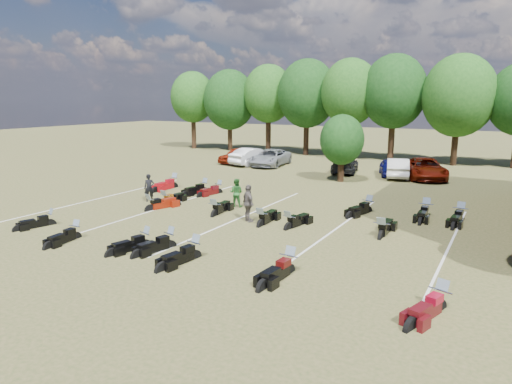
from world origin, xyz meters
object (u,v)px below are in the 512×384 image
Objects in this scene: car_0 at (238,155)px; motorcycle_7 at (150,211)px; person_grey at (248,203)px; car_4 at (390,167)px; person_black at (149,188)px; motorcycle_3 at (170,248)px; motorcycle_14 at (219,193)px; motorcycle_0 at (50,225)px; person_green at (236,193)px.

motorcycle_7 is at bearing -62.66° from car_0.
car_0 is at bearing -20.88° from person_grey.
person_black is at bearing -140.90° from car_4.
motorcycle_7 is (-5.07, 4.41, 0.00)m from motorcycle_3.
motorcycle_14 is (6.33, -12.70, -0.75)m from car_0.
person_green is at bearing 68.03° from motorcycle_0.
car_4 is at bearing -121.29° from person_green.
motorcycle_7 is at bearing 42.84° from person_grey.
motorcycle_7 is (-5.85, -0.69, -0.94)m from person_grey.
car_4 is at bearing 17.10° from person_black.
car_0 is 2.33× the size of person_grey.
person_grey is (-2.80, -17.57, 0.29)m from car_4.
car_0 is at bearing 62.62° from person_black.
motorcycle_3 is at bearing 154.84° from motorcycle_7.
person_green is 9.75m from motorcycle_0.
person_green is 0.68× the size of motorcycle_7.
person_grey reaches higher than motorcycle_14.
motorcycle_3 reaches higher than motorcycle_0.
motorcycle_3 is 11.09m from motorcycle_14.
person_black is 0.77× the size of motorcycle_14.
person_black is at bearing -105.59° from motorcycle_14.
motorcycle_7 reaches higher than motorcycle_14.
person_grey is at bearing 93.17° from motorcycle_3.
person_green reaches higher than car_4.
person_grey is at bearing 48.24° from motorcycle_0.
person_green is 0.76× the size of motorcycle_14.
motorcycle_0 is (-5.86, -7.75, -0.81)m from person_green.
person_green is 0.80× the size of motorcycle_0.
motorcycle_3 is at bearing -83.76° from person_black.
car_4 is 1.78× the size of motorcycle_14.
car_0 is 23.31m from motorcycle_0.
motorcycle_14 reaches higher than motorcycle_0.
motorcycle_14 is at bearing -80.35° from motorcycle_7.
person_grey is at bearing -46.78° from car_0.
person_grey is at bearing -157.37° from motorcycle_7.
person_green is (-5.05, -15.11, 0.16)m from car_4.
person_grey is 0.93× the size of motorcycle_0.
person_grey is at bearing 119.63° from person_green.
person_black reaches higher than car_0.
motorcycle_14 is (2.21, 4.05, -0.83)m from person_black.
person_green reaches higher than car_0.
person_black is 5.39m from person_green.
person_black is 0.88× the size of person_grey.
car_4 is at bearing 79.64° from motorcycle_0.
person_green is at bearing -48.52° from car_0.
motorcycle_3 is 1.02× the size of motorcycle_14.
person_green is 4.86m from motorcycle_7.
car_4 is at bearing -99.47° from motorcycle_7.
person_grey is 0.88× the size of motorcycle_14.
person_black is 0.70× the size of motorcycle_7.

